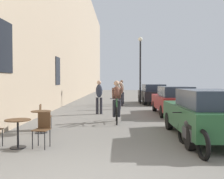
{
  "coord_description": "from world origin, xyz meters",
  "views": [
    {
      "loc": [
        0.54,
        -3.87,
        1.7
      ],
      "look_at": [
        0.07,
        14.83,
        1.07
      ],
      "focal_mm": 41.29,
      "sensor_mm": 36.0,
      "label": 1
    }
  ],
  "objects_px": {
    "cafe_chair_near_toward_street": "(43,127)",
    "pedestrian_near": "(99,95)",
    "parked_motorcycle": "(192,134)",
    "parked_car_third": "(152,94)",
    "pedestrian_mid": "(118,93)",
    "cafe_chair_mid_toward_street": "(44,115)",
    "street_lamp": "(140,62)",
    "pedestrian_furthest": "(122,90)",
    "parked_car_nearest": "(205,113)",
    "parked_car_second": "(174,100)",
    "cafe_table_mid": "(41,117)",
    "pedestrian_far": "(121,92)",
    "cafe_table_near": "(18,127)",
    "cyclist_on_bicycle": "(117,102)"
  },
  "relations": [
    {
      "from": "cafe_chair_near_toward_street",
      "to": "pedestrian_near",
      "type": "xyz_separation_m",
      "value": [
        0.95,
        6.62,
        0.46
      ]
    },
    {
      "from": "cafe_chair_near_toward_street",
      "to": "parked_motorcycle",
      "type": "distance_m",
      "value": 3.75
    },
    {
      "from": "parked_car_third",
      "to": "pedestrian_mid",
      "type": "bearing_deg",
      "value": -123.85
    },
    {
      "from": "cafe_chair_mid_toward_street",
      "to": "street_lamp",
      "type": "xyz_separation_m",
      "value": [
        4.2,
        10.08,
        2.59
      ]
    },
    {
      "from": "pedestrian_furthest",
      "to": "parked_car_nearest",
      "type": "relative_size",
      "value": 0.43
    },
    {
      "from": "pedestrian_mid",
      "to": "parked_motorcycle",
      "type": "bearing_deg",
      "value": -78.65
    },
    {
      "from": "cafe_chair_near_toward_street",
      "to": "parked_motorcycle",
      "type": "bearing_deg",
      "value": -2.98
    },
    {
      "from": "cafe_chair_mid_toward_street",
      "to": "pedestrian_near",
      "type": "relative_size",
      "value": 0.51
    },
    {
      "from": "cafe_chair_near_toward_street",
      "to": "parked_car_second",
      "type": "xyz_separation_m",
      "value": [
        4.71,
        6.49,
        0.22
      ]
    },
    {
      "from": "parked_motorcycle",
      "to": "pedestrian_furthest",
      "type": "bearing_deg",
      "value": 97.06
    },
    {
      "from": "pedestrian_furthest",
      "to": "street_lamp",
      "type": "distance_m",
      "value": 2.51
    },
    {
      "from": "cafe_chair_near_toward_street",
      "to": "parked_car_nearest",
      "type": "height_order",
      "value": "parked_car_nearest"
    },
    {
      "from": "pedestrian_mid",
      "to": "pedestrian_furthest",
      "type": "distance_m",
      "value": 3.55
    },
    {
      "from": "cafe_table_mid",
      "to": "cafe_chair_mid_toward_street",
      "type": "xyz_separation_m",
      "value": [
        -0.08,
        0.54,
        -0.0
      ]
    },
    {
      "from": "parked_motorcycle",
      "to": "cafe_chair_near_toward_street",
      "type": "bearing_deg",
      "value": 177.02
    },
    {
      "from": "cafe_chair_mid_toward_street",
      "to": "pedestrian_far",
      "type": "distance_m",
      "value": 8.99
    },
    {
      "from": "cafe_chair_near_toward_street",
      "to": "parked_motorcycle",
      "type": "height_order",
      "value": "cafe_chair_near_toward_street"
    },
    {
      "from": "pedestrian_mid",
      "to": "pedestrian_furthest",
      "type": "xyz_separation_m",
      "value": [
        0.26,
        3.54,
        0.05
      ]
    },
    {
      "from": "pedestrian_furthest",
      "to": "parked_motorcycle",
      "type": "height_order",
      "value": "pedestrian_furthest"
    },
    {
      "from": "cafe_chair_mid_toward_street",
      "to": "parked_car_second",
      "type": "distance_m",
      "value": 6.79
    },
    {
      "from": "pedestrian_mid",
      "to": "parked_car_nearest",
      "type": "xyz_separation_m",
      "value": [
        2.56,
        -7.81,
        -0.19
      ]
    },
    {
      "from": "cafe_chair_mid_toward_street",
      "to": "parked_motorcycle",
      "type": "relative_size",
      "value": 0.41
    },
    {
      "from": "cafe_chair_mid_toward_street",
      "to": "pedestrian_furthest",
      "type": "xyz_separation_m",
      "value": [
        2.84,
        10.07,
        0.48
      ]
    },
    {
      "from": "cafe_chair_near_toward_street",
      "to": "pedestrian_far",
      "type": "relative_size",
      "value": 0.54
    },
    {
      "from": "street_lamp",
      "to": "parked_car_nearest",
      "type": "relative_size",
      "value": 1.2
    },
    {
      "from": "pedestrian_far",
      "to": "parked_car_nearest",
      "type": "relative_size",
      "value": 0.4
    },
    {
      "from": "cafe_table_near",
      "to": "street_lamp",
      "type": "distance_m",
      "value": 13.42
    },
    {
      "from": "cafe_table_near",
      "to": "pedestrian_mid",
      "type": "bearing_deg",
      "value": 74.18
    },
    {
      "from": "cafe_chair_mid_toward_street",
      "to": "street_lamp",
      "type": "height_order",
      "value": "street_lamp"
    },
    {
      "from": "pedestrian_furthest",
      "to": "parked_car_third",
      "type": "height_order",
      "value": "pedestrian_furthest"
    },
    {
      "from": "cyclist_on_bicycle",
      "to": "pedestrian_furthest",
      "type": "height_order",
      "value": "pedestrian_furthest"
    },
    {
      "from": "cafe_table_mid",
      "to": "parked_car_second",
      "type": "bearing_deg",
      "value": 41.5
    },
    {
      "from": "cyclist_on_bicycle",
      "to": "parked_car_third",
      "type": "xyz_separation_m",
      "value": [
        2.61,
        8.56,
        -0.06
      ]
    },
    {
      "from": "parked_motorcycle",
      "to": "parked_car_nearest",
      "type": "bearing_deg",
      "value": 59.28
    },
    {
      "from": "cafe_chair_mid_toward_street",
      "to": "parked_car_third",
      "type": "xyz_separation_m",
      "value": [
        5.13,
        10.32,
        0.23
      ]
    },
    {
      "from": "cafe_table_near",
      "to": "cafe_chair_mid_toward_street",
      "type": "xyz_separation_m",
      "value": [
        -0.05,
        2.41,
        -0.0
      ]
    },
    {
      "from": "pedestrian_near",
      "to": "street_lamp",
      "type": "xyz_separation_m",
      "value": [
        2.59,
        5.8,
        2.13
      ]
    },
    {
      "from": "cyclist_on_bicycle",
      "to": "pedestrian_far",
      "type": "xyz_separation_m",
      "value": [
        0.23,
        6.78,
        0.11
      ]
    },
    {
      "from": "cafe_chair_near_toward_street",
      "to": "pedestrian_furthest",
      "type": "bearing_deg",
      "value": 80.04
    },
    {
      "from": "pedestrian_mid",
      "to": "pedestrian_far",
      "type": "bearing_deg",
      "value": 85.19
    },
    {
      "from": "cafe_chair_mid_toward_street",
      "to": "pedestrian_near",
      "type": "xyz_separation_m",
      "value": [
        1.61,
        4.28,
        0.46
      ]
    },
    {
      "from": "pedestrian_mid",
      "to": "street_lamp",
      "type": "relative_size",
      "value": 0.34
    },
    {
      "from": "cafe_table_mid",
      "to": "pedestrian_far",
      "type": "relative_size",
      "value": 0.44
    },
    {
      "from": "parked_car_third",
      "to": "pedestrian_far",
      "type": "bearing_deg",
      "value": -143.22
    },
    {
      "from": "pedestrian_near",
      "to": "cafe_table_near",
      "type": "bearing_deg",
      "value": -103.12
    },
    {
      "from": "pedestrian_far",
      "to": "cafe_chair_near_toward_street",
      "type": "bearing_deg",
      "value": -100.88
    },
    {
      "from": "cafe_table_near",
      "to": "parked_car_second",
      "type": "height_order",
      "value": "parked_car_second"
    },
    {
      "from": "street_lamp",
      "to": "cafe_table_near",
      "type": "bearing_deg",
      "value": -108.36
    },
    {
      "from": "cafe_chair_mid_toward_street",
      "to": "parked_car_third",
      "type": "bearing_deg",
      "value": 63.57
    },
    {
      "from": "cafe_table_near",
      "to": "pedestrian_mid",
      "type": "distance_m",
      "value": 9.3
    }
  ]
}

